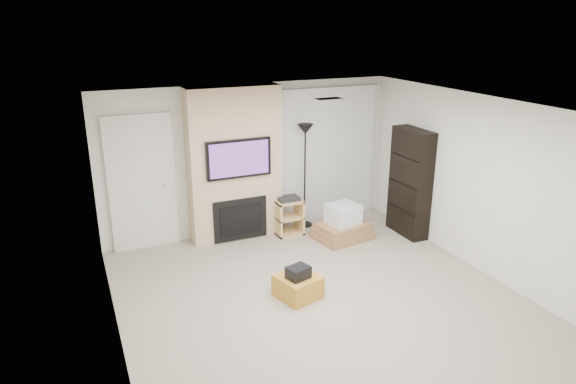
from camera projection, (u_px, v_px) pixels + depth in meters
name	position (u px, v px, depth m)	size (l,w,h in m)	color
floor	(325.00, 304.00, 6.59)	(5.00, 5.50, 0.00)	#9E9280
ceiling	(331.00, 110.00, 5.78)	(5.00, 5.50, 0.00)	white
wall_back	(251.00, 159.00, 8.57)	(5.00, 2.50, 0.00)	silver
wall_front	(502.00, 337.00, 3.80)	(5.00, 2.50, 0.00)	silver
wall_left	(111.00, 249.00, 5.23)	(5.50, 2.50, 0.00)	silver
wall_right	(487.00, 187.00, 7.14)	(5.50, 2.50, 0.00)	silver
hvac_vent	(329.00, 99.00, 6.63)	(0.35, 0.18, 0.01)	silver
ottoman	(298.00, 286.00, 6.72)	(0.50, 0.50, 0.30)	#B98228
black_bag	(298.00, 272.00, 6.60)	(0.28, 0.22, 0.16)	black
fireplace_wall	(235.00, 165.00, 8.26)	(1.50, 0.47, 2.50)	#D1B18A
entry_door	(142.00, 184.00, 7.92)	(1.02, 0.11, 2.14)	silver
vertical_blinds	(326.00, 150.00, 9.05)	(1.98, 0.10, 2.37)	silver
floor_lamp	(305.00, 147.00, 8.63)	(0.27, 0.27, 1.81)	black
av_stand	(288.00, 214.00, 8.64)	(0.45, 0.38, 0.66)	#E0B46D
box_stack	(343.00, 226.00, 8.49)	(0.98, 0.81, 0.59)	#9A6D43
bookshelf	(410.00, 183.00, 8.48)	(0.30, 0.80, 1.80)	black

